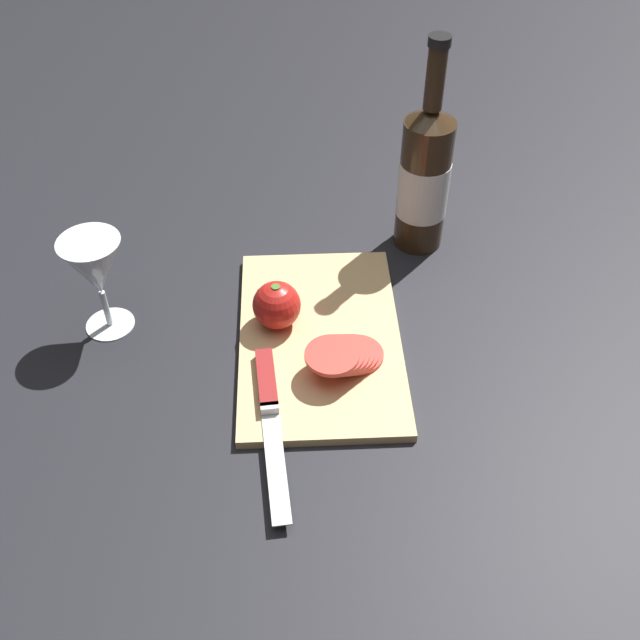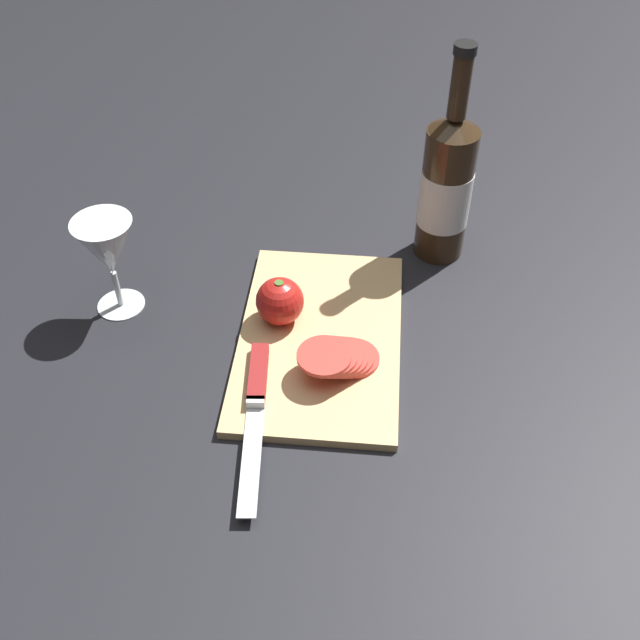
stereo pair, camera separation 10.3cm
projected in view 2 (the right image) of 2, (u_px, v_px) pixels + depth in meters
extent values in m
plane|color=black|center=(296.00, 363.00, 1.04)|extent=(3.00, 3.00, 0.00)
cube|color=tan|center=(320.00, 339.00, 1.06)|extent=(0.36, 0.23, 0.01)
cylinder|color=#332314|center=(445.00, 194.00, 1.14)|extent=(0.08, 0.08, 0.22)
cone|color=#332314|center=(455.00, 124.00, 1.06)|extent=(0.07, 0.07, 0.02)
cylinder|color=#332314|center=(460.00, 86.00, 1.02)|extent=(0.03, 0.03, 0.09)
cylinder|color=black|center=(465.00, 49.00, 0.98)|extent=(0.03, 0.03, 0.01)
cylinder|color=silver|center=(445.00, 197.00, 1.14)|extent=(0.08, 0.08, 0.09)
cylinder|color=silver|center=(121.00, 304.00, 1.12)|extent=(0.07, 0.07, 0.00)
cylinder|color=silver|center=(117.00, 288.00, 1.10)|extent=(0.01, 0.01, 0.06)
cone|color=silver|center=(107.00, 248.00, 1.04)|extent=(0.09, 0.09, 0.09)
cone|color=beige|center=(111.00, 262.00, 1.06)|extent=(0.03, 0.03, 0.04)
sphere|color=red|center=(280.00, 301.00, 1.06)|extent=(0.07, 0.07, 0.07)
cylinder|color=#47702D|center=(279.00, 285.00, 1.03)|extent=(0.01, 0.01, 0.01)
cube|color=silver|center=(251.00, 458.00, 0.90)|extent=(0.17, 0.04, 0.00)
cube|color=silver|center=(256.00, 403.00, 0.96)|extent=(0.01, 0.02, 0.01)
cube|color=maroon|center=(258.00, 373.00, 0.99)|extent=(0.10, 0.03, 0.01)
cylinder|color=#D63D33|center=(353.00, 358.00, 1.02)|extent=(0.07, 0.07, 0.01)
cylinder|color=#D63D33|center=(347.00, 357.00, 1.01)|extent=(0.07, 0.07, 0.01)
cylinder|color=#D63D33|center=(342.00, 357.00, 1.00)|extent=(0.07, 0.07, 0.01)
cylinder|color=#D63D33|center=(336.00, 357.00, 0.99)|extent=(0.07, 0.07, 0.01)
cylinder|color=#D63D33|center=(330.00, 357.00, 0.99)|extent=(0.07, 0.07, 0.01)
cylinder|color=#D63D33|center=(324.00, 356.00, 0.98)|extent=(0.07, 0.07, 0.01)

